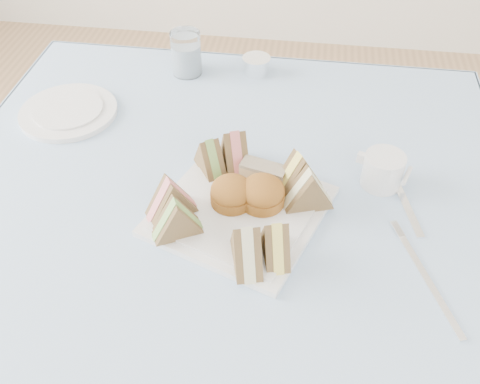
# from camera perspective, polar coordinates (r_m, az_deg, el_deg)

# --- Properties ---
(table) EXTENTS (0.90, 0.90, 0.74)m
(table) POSITION_cam_1_polar(r_m,az_deg,el_deg) (1.21, -1.71, -14.05)
(table) COLOR brown
(table) RESTS_ON floor
(tablecloth) EXTENTS (1.02, 1.02, 0.01)m
(tablecloth) POSITION_cam_1_polar(r_m,az_deg,el_deg) (0.92, -2.19, -1.59)
(tablecloth) COLOR #9DBAD9
(tablecloth) RESTS_ON table
(serving_plate) EXTENTS (0.33, 0.33, 0.01)m
(serving_plate) POSITION_cam_1_polar(r_m,az_deg,el_deg) (0.90, 0.00, -2.02)
(serving_plate) COLOR silver
(serving_plate) RESTS_ON tablecloth
(sandwich_fl_a) EXTENTS (0.09, 0.08, 0.07)m
(sandwich_fl_a) POSITION_cam_1_polar(r_m,az_deg,el_deg) (0.87, -7.41, -0.47)
(sandwich_fl_a) COLOR brown
(sandwich_fl_a) RESTS_ON serving_plate
(sandwich_fl_b) EXTENTS (0.09, 0.07, 0.07)m
(sandwich_fl_b) POSITION_cam_1_polar(r_m,az_deg,el_deg) (0.84, -6.79, -2.65)
(sandwich_fl_b) COLOR brown
(sandwich_fl_b) RESTS_ON serving_plate
(sandwich_fr_a) EXTENTS (0.06, 0.08, 0.07)m
(sandwich_fr_a) POSITION_cam_1_polar(r_m,az_deg,el_deg) (0.80, 3.83, -5.07)
(sandwich_fr_a) COLOR brown
(sandwich_fr_a) RESTS_ON serving_plate
(sandwich_fr_b) EXTENTS (0.06, 0.09, 0.08)m
(sandwich_fr_b) POSITION_cam_1_polar(r_m,az_deg,el_deg) (0.79, 0.70, -5.64)
(sandwich_fr_b) COLOR brown
(sandwich_fr_b) RESTS_ON serving_plate
(sandwich_bl_a) EXTENTS (0.07, 0.08, 0.07)m
(sandwich_bl_a) POSITION_cam_1_polar(r_m,az_deg,el_deg) (0.95, -3.25, 3.98)
(sandwich_bl_a) COLOR brown
(sandwich_bl_a) RESTS_ON serving_plate
(sandwich_bl_b) EXTENTS (0.07, 0.09, 0.08)m
(sandwich_bl_b) POSITION_cam_1_polar(r_m,az_deg,el_deg) (0.95, -0.58, 4.67)
(sandwich_bl_b) COLOR brown
(sandwich_bl_b) RESTS_ON serving_plate
(sandwich_br_a) EXTENTS (0.09, 0.07, 0.08)m
(sandwich_br_a) POSITION_cam_1_polar(r_m,az_deg,el_deg) (0.88, 7.30, 0.42)
(sandwich_br_a) COLOR brown
(sandwich_br_a) RESTS_ON serving_plate
(sandwich_br_b) EXTENTS (0.09, 0.08, 0.07)m
(sandwich_br_b) POSITION_cam_1_polar(r_m,az_deg,el_deg) (0.91, 6.23, 2.29)
(sandwich_br_b) COLOR brown
(sandwich_br_b) RESTS_ON serving_plate
(scone_left) EXTENTS (0.10, 0.10, 0.05)m
(scone_left) POSITION_cam_1_polar(r_m,az_deg,el_deg) (0.89, -0.90, -0.07)
(scone_left) COLOR #9E5F1B
(scone_left) RESTS_ON serving_plate
(scone_right) EXTENTS (0.08, 0.08, 0.05)m
(scone_right) POSITION_cam_1_polar(r_m,az_deg,el_deg) (0.89, 2.41, -0.10)
(scone_right) COLOR #9E5F1B
(scone_right) RESTS_ON serving_plate
(pastry_slice) EXTENTS (0.09, 0.05, 0.04)m
(pastry_slice) POSITION_cam_1_polar(r_m,az_deg,el_deg) (0.93, 2.53, 1.98)
(pastry_slice) COLOR tan
(pastry_slice) RESTS_ON serving_plate
(side_plate) EXTENTS (0.25, 0.25, 0.01)m
(side_plate) POSITION_cam_1_polar(r_m,az_deg,el_deg) (1.17, -17.83, 8.15)
(side_plate) COLOR silver
(side_plate) RESTS_ON tablecloth
(water_glass) EXTENTS (0.09, 0.09, 0.10)m
(water_glass) POSITION_cam_1_polar(r_m,az_deg,el_deg) (1.24, -5.75, 14.52)
(water_glass) COLOR white
(water_glass) RESTS_ON tablecloth
(tea_strainer) EXTENTS (0.07, 0.07, 0.04)m
(tea_strainer) POSITION_cam_1_polar(r_m,az_deg,el_deg) (1.24, 1.75, 13.27)
(tea_strainer) COLOR white
(tea_strainer) RESTS_ON tablecloth
(knife) EXTENTS (0.05, 0.17, 0.00)m
(knife) POSITION_cam_1_polar(r_m,az_deg,el_deg) (0.96, 17.08, -0.87)
(knife) COLOR white
(knife) RESTS_ON tablecloth
(fork) EXTENTS (0.08, 0.18, 0.00)m
(fork) POSITION_cam_1_polar(r_m,az_deg,el_deg) (0.85, 19.61, -9.31)
(fork) COLOR white
(fork) RESTS_ON tablecloth
(creamer_jug) EXTENTS (0.09, 0.09, 0.06)m
(creamer_jug) POSITION_cam_1_polar(r_m,az_deg,el_deg) (0.97, 15.00, 2.25)
(creamer_jug) COLOR silver
(creamer_jug) RESTS_ON tablecloth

